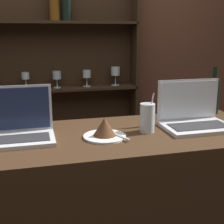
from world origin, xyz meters
TOP-DOWN VIEW (x-y plane):
  - back_wall at (0.00, 1.46)m, footprint 7.00×0.06m
  - back_shelf at (-0.07, 1.39)m, footprint 1.28×0.18m
  - laptop_near at (-0.33, 0.33)m, footprint 0.30×0.21m
  - laptop_far at (0.53, 0.31)m, footprint 0.34×0.24m
  - cake_plate at (0.05, 0.26)m, footprint 0.20×0.20m
  - water_glass at (0.27, 0.29)m, footprint 0.07×0.07m
  - wine_bottle_dark at (0.77, 0.54)m, footprint 0.07×0.07m

SIDE VIEW (x-z plane):
  - back_shelf at x=-0.07m, z-range 0.04..2.03m
  - cake_plate at x=0.05m, z-range 1.04..1.14m
  - laptop_far at x=0.53m, z-range 0.99..1.22m
  - laptop_near at x=-0.33m, z-range 0.99..1.23m
  - water_glass at x=0.27m, z-range 1.03..1.22m
  - wine_bottle_dark at x=0.77m, z-range 1.02..1.30m
  - back_wall at x=0.00m, z-range 0.00..2.70m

